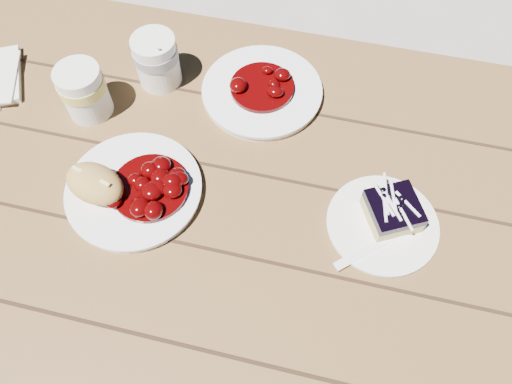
% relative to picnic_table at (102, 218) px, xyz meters
% --- Properties ---
extents(ground, '(60.00, 60.00, 0.00)m').
position_rel_picnic_table_xyz_m(ground, '(0.00, 0.00, -0.59)').
color(ground, gray).
rests_on(ground, ground).
extents(picnic_table, '(2.00, 1.55, 0.75)m').
position_rel_picnic_table_xyz_m(picnic_table, '(0.00, 0.00, 0.00)').
color(picnic_table, brown).
rests_on(picnic_table, ground).
extents(main_plate, '(0.23, 0.23, 0.02)m').
position_rel_picnic_table_xyz_m(main_plate, '(0.11, -0.01, 0.17)').
color(main_plate, white).
rests_on(main_plate, picnic_table).
extents(goulash_stew, '(0.14, 0.14, 0.04)m').
position_rel_picnic_table_xyz_m(goulash_stew, '(0.14, -0.00, 0.20)').
color(goulash_stew, '#410203').
rests_on(goulash_stew, main_plate).
extents(bread_roll, '(0.12, 0.10, 0.06)m').
position_rel_picnic_table_xyz_m(bread_roll, '(0.06, -0.03, 0.21)').
color(bread_roll, tan).
rests_on(bread_roll, main_plate).
extents(dessert_plate, '(0.18, 0.18, 0.01)m').
position_rel_picnic_table_xyz_m(dessert_plate, '(0.54, 0.03, 0.17)').
color(dessert_plate, white).
rests_on(dessert_plate, picnic_table).
extents(blueberry_cake, '(0.11, 0.11, 0.05)m').
position_rel_picnic_table_xyz_m(blueberry_cake, '(0.55, 0.04, 0.19)').
color(blueberry_cake, tan).
rests_on(blueberry_cake, dessert_plate).
extents(fork_dessert, '(0.14, 0.13, 0.00)m').
position_rel_picnic_table_xyz_m(fork_dessert, '(0.52, -0.03, 0.17)').
color(fork_dessert, white).
rests_on(fork_dessert, dessert_plate).
extents(coffee_cup, '(0.08, 0.08, 0.11)m').
position_rel_picnic_table_xyz_m(coffee_cup, '(0.07, 0.26, 0.21)').
color(coffee_cup, white).
rests_on(coffee_cup, picnic_table).
extents(second_plate, '(0.23, 0.23, 0.02)m').
position_rel_picnic_table_xyz_m(second_plate, '(0.28, 0.27, 0.17)').
color(second_plate, white).
rests_on(second_plate, picnic_table).
extents(second_stew, '(0.13, 0.13, 0.04)m').
position_rel_picnic_table_xyz_m(second_stew, '(0.28, 0.27, 0.20)').
color(second_stew, '#410203').
rests_on(second_stew, second_plate).
extents(second_cup, '(0.08, 0.08, 0.11)m').
position_rel_picnic_table_xyz_m(second_cup, '(-0.03, 0.15, 0.21)').
color(second_cup, white).
rests_on(second_cup, picnic_table).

